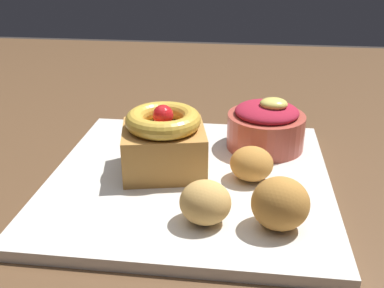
{
  "coord_description": "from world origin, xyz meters",
  "views": [
    {
      "loc": [
        0.07,
        -0.62,
        0.98
      ],
      "look_at": [
        0.02,
        -0.16,
        0.77
      ],
      "focal_mm": 42.22,
      "sensor_mm": 36.0,
      "label": 1
    }
  ],
  "objects_px": {
    "front_plate": "(190,179)",
    "cake_slice": "(164,141)",
    "fritter_middle": "(252,164)",
    "fritter_back": "(280,204)",
    "fritter_front": "(205,202)",
    "berry_ramekin": "(266,126)"
  },
  "relations": [
    {
      "from": "front_plate",
      "to": "cake_slice",
      "type": "xyz_separation_m",
      "value": [
        -0.03,
        0.01,
        0.04
      ]
    },
    {
      "from": "cake_slice",
      "to": "fritter_middle",
      "type": "height_order",
      "value": "cake_slice"
    },
    {
      "from": "fritter_back",
      "to": "fritter_front",
      "type": "bearing_deg",
      "value": 179.83
    },
    {
      "from": "cake_slice",
      "to": "fritter_front",
      "type": "xyz_separation_m",
      "value": [
        0.05,
        -0.09,
        -0.02
      ]
    },
    {
      "from": "front_plate",
      "to": "berry_ramekin",
      "type": "distance_m",
      "value": 0.12
    },
    {
      "from": "fritter_back",
      "to": "front_plate",
      "type": "bearing_deg",
      "value": 136.34
    },
    {
      "from": "berry_ramekin",
      "to": "fritter_front",
      "type": "xyz_separation_m",
      "value": [
        -0.06,
        -0.17,
        -0.01
      ]
    },
    {
      "from": "fritter_back",
      "to": "berry_ramekin",
      "type": "bearing_deg",
      "value": 92.9
    },
    {
      "from": "fritter_front",
      "to": "fritter_back",
      "type": "bearing_deg",
      "value": -0.17
    },
    {
      "from": "front_plate",
      "to": "fritter_back",
      "type": "xyz_separation_m",
      "value": [
        0.09,
        -0.09,
        0.03
      ]
    },
    {
      "from": "front_plate",
      "to": "fritter_back",
      "type": "distance_m",
      "value": 0.13
    },
    {
      "from": "front_plate",
      "to": "cake_slice",
      "type": "height_order",
      "value": "cake_slice"
    },
    {
      "from": "berry_ramekin",
      "to": "fritter_back",
      "type": "bearing_deg",
      "value": -87.1
    },
    {
      "from": "berry_ramekin",
      "to": "fritter_middle",
      "type": "height_order",
      "value": "berry_ramekin"
    },
    {
      "from": "front_plate",
      "to": "fritter_middle",
      "type": "height_order",
      "value": "fritter_middle"
    },
    {
      "from": "cake_slice",
      "to": "fritter_back",
      "type": "xyz_separation_m",
      "value": [
        0.12,
        -0.09,
        -0.01
      ]
    },
    {
      "from": "fritter_middle",
      "to": "fritter_front",
      "type": "bearing_deg",
      "value": -115.53
    },
    {
      "from": "berry_ramekin",
      "to": "fritter_middle",
      "type": "xyz_separation_m",
      "value": [
        -0.02,
        -0.08,
        -0.01
      ]
    },
    {
      "from": "front_plate",
      "to": "fritter_front",
      "type": "bearing_deg",
      "value": -73.71
    },
    {
      "from": "front_plate",
      "to": "fritter_front",
      "type": "distance_m",
      "value": 0.09
    },
    {
      "from": "berry_ramekin",
      "to": "fritter_back",
      "type": "relative_size",
      "value": 1.82
    },
    {
      "from": "front_plate",
      "to": "berry_ramekin",
      "type": "relative_size",
      "value": 3.22
    }
  ]
}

